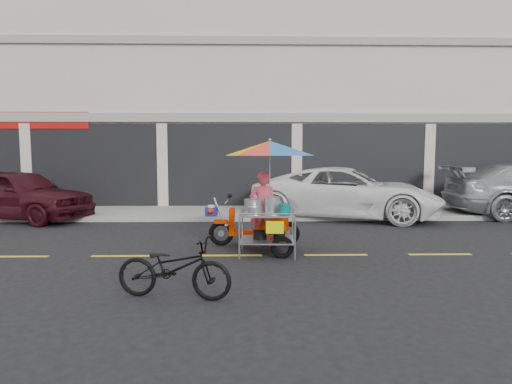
{
  "coord_description": "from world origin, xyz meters",
  "views": [
    {
      "loc": [
        -1.69,
        -7.92,
        1.93
      ],
      "look_at": [
        -1.5,
        0.6,
        1.15
      ],
      "focal_mm": 30.0,
      "sensor_mm": 36.0,
      "label": 1
    }
  ],
  "objects_px": {
    "maroon_sedan": "(18,194)",
    "near_bicycle": "(174,268)",
    "food_vendor_rig": "(266,181)",
    "white_pickup": "(346,193)"
  },
  "relations": [
    {
      "from": "maroon_sedan",
      "to": "near_bicycle",
      "type": "relative_size",
      "value": 2.79
    },
    {
      "from": "food_vendor_rig",
      "to": "near_bicycle",
      "type": "bearing_deg",
      "value": -112.98
    },
    {
      "from": "maroon_sedan",
      "to": "white_pickup",
      "type": "height_order",
      "value": "white_pickup"
    },
    {
      "from": "near_bicycle",
      "to": "food_vendor_rig",
      "type": "relative_size",
      "value": 0.71
    },
    {
      "from": "white_pickup",
      "to": "food_vendor_rig",
      "type": "distance_m",
      "value": 4.97
    },
    {
      "from": "white_pickup",
      "to": "near_bicycle",
      "type": "bearing_deg",
      "value": 168.72
    },
    {
      "from": "near_bicycle",
      "to": "white_pickup",
      "type": "bearing_deg",
      "value": -18.0
    },
    {
      "from": "white_pickup",
      "to": "near_bicycle",
      "type": "xyz_separation_m",
      "value": [
        -3.92,
        -6.97,
        -0.34
      ]
    },
    {
      "from": "near_bicycle",
      "to": "food_vendor_rig",
      "type": "distance_m",
      "value": 3.22
    },
    {
      "from": "maroon_sedan",
      "to": "food_vendor_rig",
      "type": "bearing_deg",
      "value": -102.14
    }
  ]
}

